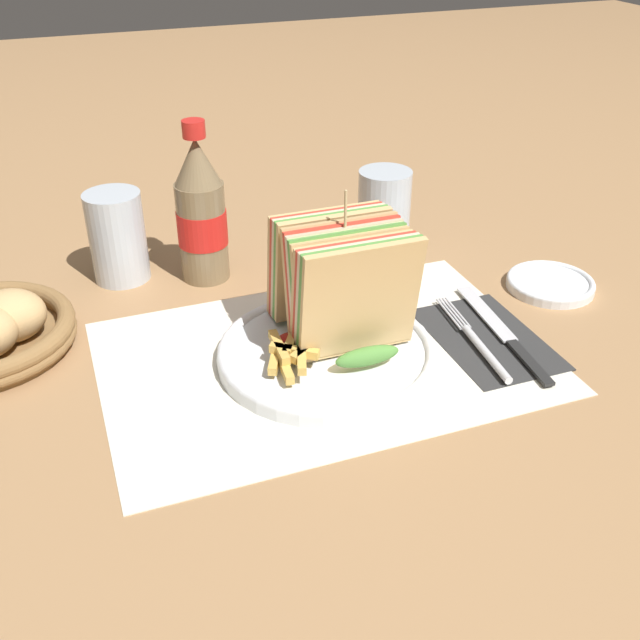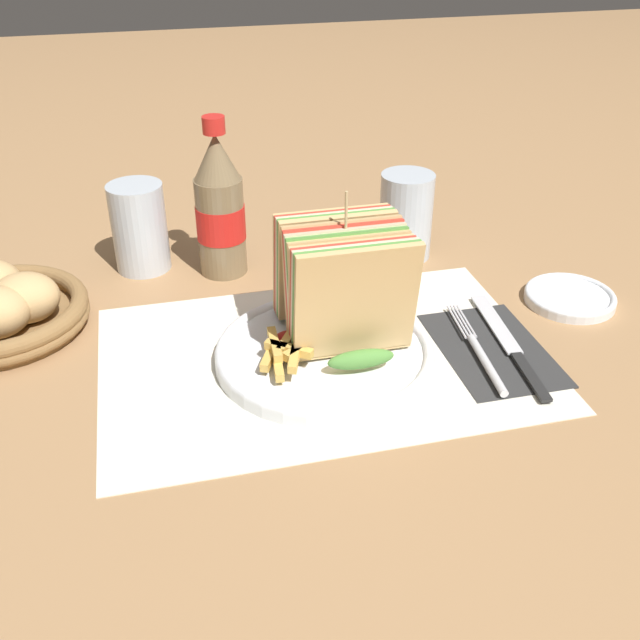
{
  "view_description": "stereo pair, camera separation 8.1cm",
  "coord_description": "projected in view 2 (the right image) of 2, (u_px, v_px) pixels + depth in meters",
  "views": [
    {
      "loc": [
        -0.25,
        -0.63,
        0.46
      ],
      "look_at": [
        -0.01,
        0.02,
        0.04
      ],
      "focal_mm": 42.0,
      "sensor_mm": 36.0,
      "label": 1
    },
    {
      "loc": [
        -0.18,
        -0.65,
        0.46
      ],
      "look_at": [
        -0.01,
        0.02,
        0.04
      ],
      "focal_mm": 42.0,
      "sensor_mm": 36.0,
      "label": 2
    }
  ],
  "objects": [
    {
      "name": "coke_bottle_near",
      "position": [
        220.0,
        209.0,
        0.95
      ],
      "size": [
        0.06,
        0.06,
        0.21
      ],
      "color": "#7A6647",
      "rests_on": "ground_plane"
    },
    {
      "name": "ketchup_blob",
      "position": [
        291.0,
        340.0,
        0.8
      ],
      "size": [
        0.04,
        0.03,
        0.01
      ],
      "color": "maroon",
      "rests_on": "plate_main"
    },
    {
      "name": "glass_far",
      "position": [
        140.0,
        233.0,
        0.98
      ],
      "size": [
        0.07,
        0.07,
        0.12
      ],
      "color": "silver",
      "rests_on": "ground_plane"
    },
    {
      "name": "fries_pile",
      "position": [
        290.0,
        348.0,
        0.78
      ],
      "size": [
        0.09,
        0.08,
        0.02
      ],
      "color": "gold",
      "rests_on": "plate_main"
    },
    {
      "name": "napkin",
      "position": [
        492.0,
        349.0,
        0.83
      ],
      "size": [
        0.11,
        0.18,
        0.0
      ],
      "color": "#2D2D2D",
      "rests_on": "ground_plane"
    },
    {
      "name": "placemat",
      "position": [
        322.0,
        357.0,
        0.82
      ],
      "size": [
        0.48,
        0.32,
        0.0
      ],
      "color": "silver",
      "rests_on": "ground_plane"
    },
    {
      "name": "club_sandwich",
      "position": [
        344.0,
        285.0,
        0.8
      ],
      "size": [
        0.13,
        0.16,
        0.17
      ],
      "color": "tan",
      "rests_on": "plate_main"
    },
    {
      "name": "side_saucer",
      "position": [
        570.0,
        297.0,
        0.92
      ],
      "size": [
        0.11,
        0.11,
        0.01
      ],
      "color": "white",
      "rests_on": "ground_plane"
    },
    {
      "name": "glass_near",
      "position": [
        406.0,
        216.0,
        1.01
      ],
      "size": [
        0.07,
        0.07,
        0.12
      ],
      "color": "silver",
      "rests_on": "ground_plane"
    },
    {
      "name": "plate_main",
      "position": [
        324.0,
        353.0,
        0.81
      ],
      "size": [
        0.24,
        0.24,
        0.02
      ],
      "color": "white",
      "rests_on": "ground_plane"
    },
    {
      "name": "ground_plane",
      "position": [
        334.0,
        360.0,
        0.82
      ],
      "size": [
        4.0,
        4.0,
        0.0
      ],
      "primitive_type": "plane",
      "color": "#9E754C"
    },
    {
      "name": "knife",
      "position": [
        510.0,
        345.0,
        0.83
      ],
      "size": [
        0.04,
        0.21,
        0.0
      ],
      "rotation": [
        0.0,
        0.0,
        -0.1
      ],
      "color": "black",
      "rests_on": "napkin"
    },
    {
      "name": "fork",
      "position": [
        481.0,
        355.0,
        0.81
      ],
      "size": [
        0.03,
        0.18,
        0.01
      ],
      "rotation": [
        0.0,
        0.0,
        -0.1
      ],
      "color": "silver",
      "rests_on": "napkin"
    }
  ]
}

